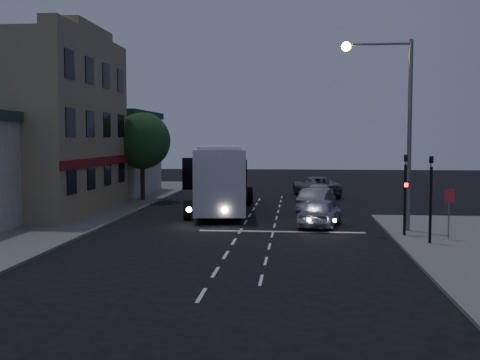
# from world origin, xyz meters

# --- Properties ---
(ground) EXTENTS (120.00, 120.00, 0.00)m
(ground) POSITION_xyz_m (0.00, 0.00, 0.00)
(ground) COLOR black
(sidewalk_far) EXTENTS (12.00, 50.00, 0.12)m
(sidewalk_far) POSITION_xyz_m (-13.00, 8.00, 0.06)
(sidewalk_far) COLOR slate
(sidewalk_far) RESTS_ON ground
(road_markings) EXTENTS (8.00, 30.55, 0.01)m
(road_markings) POSITION_xyz_m (1.29, 3.31, 0.00)
(road_markings) COLOR silver
(road_markings) RESTS_ON ground
(tour_bus) EXTENTS (4.02, 13.38, 4.04)m
(tour_bus) POSITION_xyz_m (-1.89, 10.26, 2.18)
(tour_bus) COLOR silver
(tour_bus) RESTS_ON ground
(car_suv) EXTENTS (2.66, 4.67, 1.50)m
(car_suv) POSITION_xyz_m (3.91, 3.80, 0.75)
(car_suv) COLOR #B1B1C1
(car_suv) RESTS_ON ground
(car_sedan_a) EXTENTS (2.56, 4.82, 1.51)m
(car_sedan_a) POSITION_xyz_m (3.95, 9.22, 0.75)
(car_sedan_a) COLOR gray
(car_sedan_a) RESTS_ON ground
(car_sedan_b) EXTENTS (2.31, 4.78, 1.34)m
(car_sedan_b) POSITION_xyz_m (4.27, 15.12, 0.67)
(car_sedan_b) COLOR silver
(car_sedan_b) RESTS_ON ground
(car_sedan_c) EXTENTS (3.98, 6.12, 1.57)m
(car_sedan_c) POSITION_xyz_m (4.20, 19.84, 0.78)
(car_sedan_c) COLOR gray
(car_sedan_c) RESTS_ON ground
(traffic_signal_main) EXTENTS (0.25, 0.35, 4.10)m
(traffic_signal_main) POSITION_xyz_m (7.60, 0.78, 2.42)
(traffic_signal_main) COLOR black
(traffic_signal_main) RESTS_ON sidewalk_near
(traffic_signal_side) EXTENTS (0.18, 0.15, 4.10)m
(traffic_signal_side) POSITION_xyz_m (8.30, -1.20, 2.42)
(traffic_signal_side) COLOR black
(traffic_signal_side) RESTS_ON sidewalk_near
(regulatory_sign) EXTENTS (0.45, 0.12, 2.20)m
(regulatory_sign) POSITION_xyz_m (9.30, -0.24, 1.60)
(regulatory_sign) COLOR slate
(regulatory_sign) RESTS_ON sidewalk_near
(streetlight) EXTENTS (3.32, 0.44, 9.00)m
(streetlight) POSITION_xyz_m (7.34, 2.20, 5.73)
(streetlight) COLOR slate
(streetlight) RESTS_ON sidewalk_near
(main_building) EXTENTS (10.12, 12.00, 11.00)m
(main_building) POSITION_xyz_m (-13.96, 8.00, 5.16)
(main_building) COLOR gray
(main_building) RESTS_ON sidewalk_far
(low_building_north) EXTENTS (9.40, 9.40, 6.50)m
(low_building_north) POSITION_xyz_m (-13.50, 20.00, 3.39)
(low_building_north) COLOR #A09C8D
(low_building_north) RESTS_ON sidewalk_far
(street_tree) EXTENTS (4.00, 4.00, 6.20)m
(street_tree) POSITION_xyz_m (-8.21, 15.02, 4.50)
(street_tree) COLOR black
(street_tree) RESTS_ON sidewalk_far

